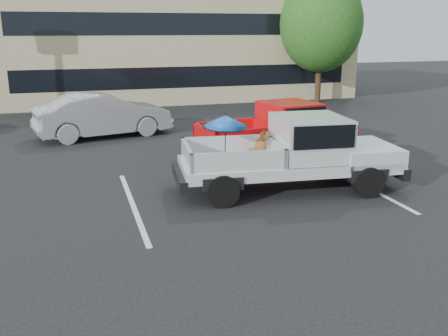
{
  "coord_description": "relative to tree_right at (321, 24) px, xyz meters",
  "views": [
    {
      "loc": [
        -4.19,
        -9.13,
        3.98
      ],
      "look_at": [
        -1.38,
        0.0,
        1.3
      ],
      "focal_mm": 40.0,
      "sensor_mm": 36.0,
      "label": 1
    }
  ],
  "objects": [
    {
      "name": "ground",
      "position": [
        -9.0,
        -16.0,
        -4.21
      ],
      "size": [
        90.0,
        90.0,
        0.0
      ],
      "primitive_type": "plane",
      "color": "black",
      "rests_on": "ground"
    },
    {
      "name": "stripe_left",
      "position": [
        -12.0,
        -14.0,
        -4.21
      ],
      "size": [
        0.12,
        5.0,
        0.01
      ],
      "primitive_type": "cube",
      "color": "silver",
      "rests_on": "ground"
    },
    {
      "name": "stripe_right",
      "position": [
        -6.0,
        -14.0,
        -4.21
      ],
      "size": [
        0.12,
        5.0,
        0.01
      ],
      "primitive_type": "cube",
      "color": "silver",
      "rests_on": "ground"
    },
    {
      "name": "motel_building",
      "position": [
        -7.0,
        4.99,
        -1.0
      ],
      "size": [
        20.4,
        8.4,
        6.3
      ],
      "color": "tan",
      "rests_on": "ground"
    },
    {
      "name": "tree_right",
      "position": [
        0.0,
        0.0,
        0.0
      ],
      "size": [
        4.46,
        4.46,
        6.78
      ],
      "color": "#332114",
      "rests_on": "ground"
    },
    {
      "name": "tree_back",
      "position": [
        -3.0,
        8.0,
        0.2
      ],
      "size": [
        4.68,
        4.68,
        7.11
      ],
      "color": "#332114",
      "rests_on": "ground"
    },
    {
      "name": "silver_pickup",
      "position": [
        -7.78,
        -14.03,
        -3.16
      ],
      "size": [
        5.86,
        2.57,
        2.06
      ],
      "rotation": [
        0.0,
        0.0,
        -0.11
      ],
      "color": "black",
      "rests_on": "ground"
    },
    {
      "name": "red_pickup",
      "position": [
        -6.79,
        -10.86,
        -3.25
      ],
      "size": [
        5.53,
        2.58,
        1.75
      ],
      "rotation": [
        0.0,
        0.0,
        0.14
      ],
      "color": "black",
      "rests_on": "ground"
    },
    {
      "name": "silver_sedan",
      "position": [
        -12.07,
        -5.94,
        -3.38
      ],
      "size": [
        5.29,
        2.77,
        1.66
      ],
      "primitive_type": "imported",
      "rotation": [
        0.0,
        0.0,
        1.78
      ],
      "color": "#9FA0A6",
      "rests_on": "ground"
    }
  ]
}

